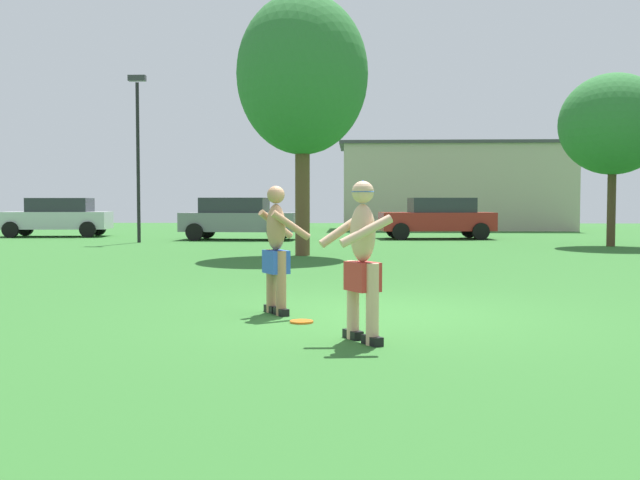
% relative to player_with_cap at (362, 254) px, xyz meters
% --- Properties ---
extents(ground_plane, '(80.00, 80.00, 0.00)m').
position_rel_player_with_cap_xyz_m(ground_plane, '(0.14, 1.92, -0.91)').
color(ground_plane, '#2D6628').
extents(player_with_cap, '(0.77, 0.69, 1.66)m').
position_rel_player_with_cap_xyz_m(player_with_cap, '(0.00, 0.00, 0.00)').
color(player_with_cap, black).
rests_on(player_with_cap, ground_plane).
extents(player_in_blue, '(0.71, 0.73, 1.64)m').
position_rel_player_with_cap_xyz_m(player_in_blue, '(-1.07, 1.86, -0.05)').
color(player_in_blue, black).
rests_on(player_in_blue, ground_plane).
extents(frisbee, '(0.28, 0.28, 0.03)m').
position_rel_player_with_cap_xyz_m(frisbee, '(-0.70, 1.17, -0.89)').
color(frisbee, orange).
rests_on(frisbee, ground_plane).
extents(car_red_near_post, '(4.44, 2.33, 1.58)m').
position_rel_player_with_cap_xyz_m(car_red_near_post, '(3.16, 21.27, -0.08)').
color(car_red_near_post, maroon).
rests_on(car_red_near_post, ground_plane).
extents(car_silver_mid_lot, '(4.47, 2.42, 1.58)m').
position_rel_player_with_cap_xyz_m(car_silver_mid_lot, '(-12.23, 22.37, -0.08)').
color(car_silver_mid_lot, silver).
rests_on(car_silver_mid_lot, ground_plane).
extents(car_gray_far_end, '(4.39, 2.22, 1.58)m').
position_rel_player_with_cap_xyz_m(car_gray_far_end, '(-4.41, 20.24, -0.08)').
color(car_gray_far_end, slate).
rests_on(car_gray_far_end, ground_plane).
extents(lamp_post, '(0.60, 0.24, 5.82)m').
position_rel_player_with_cap_xyz_m(lamp_post, '(-7.60, 18.16, 2.65)').
color(lamp_post, black).
rests_on(lamp_post, ground_plane).
extents(outbuilding_behind_lot, '(11.77, 5.73, 4.40)m').
position_rel_player_with_cap_xyz_m(outbuilding_behind_lot, '(5.10, 31.30, 1.30)').
color(outbuilding_behind_lot, '#B2A893').
rests_on(outbuilding_behind_lot, ground_plane).
extents(tree_left_field, '(3.40, 3.40, 5.52)m').
position_rel_player_with_cap_xyz_m(tree_left_field, '(8.19, 16.69, 2.99)').
color(tree_left_field, '#4C3823').
rests_on(tree_left_field, ground_plane).
extents(tree_right_field, '(3.47, 3.47, 6.91)m').
position_rel_player_with_cap_xyz_m(tree_right_field, '(-1.44, 12.20, 3.86)').
color(tree_right_field, brown).
rests_on(tree_right_field, ground_plane).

